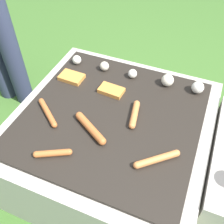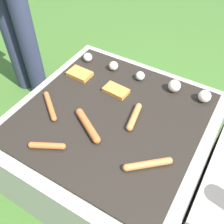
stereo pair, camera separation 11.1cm
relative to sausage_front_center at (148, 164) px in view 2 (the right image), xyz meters
name	(u,v)px [view 2 (the right image)]	position (x,y,z in m)	size (l,w,h in m)	color
ground_plane	(112,169)	(-0.24, 0.15, -0.45)	(14.00, 14.00, 0.00)	#3D6628
grill	(112,145)	(-0.24, 0.15, -0.23)	(0.84, 0.84, 0.44)	#B2AA9E
sausage_front_center	(148,164)	(0.00, 0.00, 0.00)	(0.15, 0.13, 0.03)	#C6753D
sausage_back_left	(47,146)	(-0.37, -0.12, 0.00)	(0.13, 0.08, 0.02)	#B7602D
sausage_back_center	(88,125)	(-0.29, 0.04, 0.00)	(0.18, 0.12, 0.03)	#B7602D
sausage_mid_left	(50,106)	(-0.50, 0.05, 0.00)	(0.15, 0.12, 0.02)	#B7602D
sausage_front_right	(134,117)	(-0.15, 0.18, 0.00)	(0.05, 0.16, 0.03)	#C6753D
bread_slice_center	(116,90)	(-0.30, 0.29, 0.00)	(0.12, 0.08, 0.02)	#D18438
bread_slice_left	(80,74)	(-0.52, 0.30, 0.00)	(0.12, 0.08, 0.02)	#D18438
mushroom_row	(153,79)	(-0.18, 0.43, 0.01)	(0.67, 0.07, 0.06)	silver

